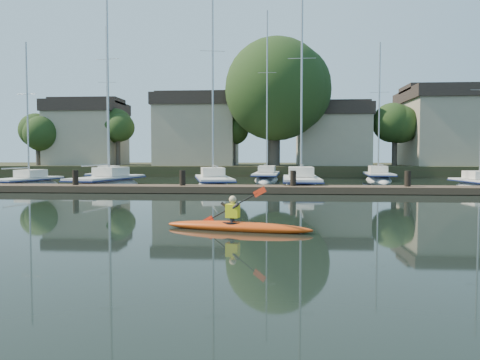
# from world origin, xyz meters

# --- Properties ---
(ground) EXTENTS (160.00, 160.00, 0.00)m
(ground) POSITION_xyz_m (0.00, 0.00, 0.00)
(ground) COLOR black
(ground) RESTS_ON ground
(kayak) EXTENTS (4.08, 1.46, 1.30)m
(kayak) POSITION_xyz_m (0.95, 1.23, 0.16)
(kayak) COLOR #BE490E
(kayak) RESTS_ON ground
(dock) EXTENTS (34.00, 2.00, 1.80)m
(dock) POSITION_xyz_m (0.00, 14.00, 0.20)
(dock) COLOR brown
(dock) RESTS_ON ground
(sailboat_0) EXTENTS (2.93, 6.87, 10.56)m
(sailboat_0) POSITION_xyz_m (-14.24, 18.53, -0.17)
(sailboat_0) COLOR silver
(sailboat_0) RESTS_ON ground
(sailboat_1) EXTENTS (3.53, 8.99, 14.31)m
(sailboat_1) POSITION_xyz_m (-8.90, 18.75, -0.19)
(sailboat_1) COLOR silver
(sailboat_1) RESTS_ON ground
(sailboat_2) EXTENTS (3.94, 9.35, 15.07)m
(sailboat_2) POSITION_xyz_m (-1.96, 19.03, -0.19)
(sailboat_2) COLOR silver
(sailboat_2) RESTS_ON ground
(sailboat_3) EXTENTS (2.45, 8.67, 13.90)m
(sailboat_3) POSITION_xyz_m (3.66, 17.97, -0.21)
(sailboat_3) COLOR silver
(sailboat_3) RESTS_ON ground
(sailboat_5) EXTENTS (2.97, 8.69, 14.10)m
(sailboat_5) POSITION_xyz_m (-12.09, 27.61, -0.18)
(sailboat_5) COLOR silver
(sailboat_5) RESTS_ON ground
(sailboat_6) EXTENTS (2.43, 9.62, 15.18)m
(sailboat_6) POSITION_xyz_m (1.39, 27.74, -0.18)
(sailboat_6) COLOR silver
(sailboat_6) RESTS_ON ground
(sailboat_7) EXTENTS (2.78, 7.87, 12.42)m
(sailboat_7) POSITION_xyz_m (10.52, 27.67, -0.18)
(sailboat_7) COLOR silver
(sailboat_7) RESTS_ON ground
(shore) EXTENTS (90.00, 25.25, 12.75)m
(shore) POSITION_xyz_m (1.61, 40.29, 3.23)
(shore) COLOR #263219
(shore) RESTS_ON ground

